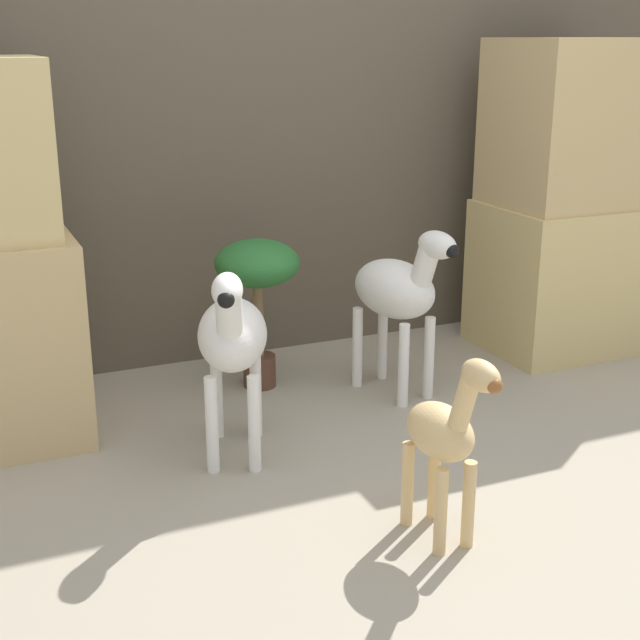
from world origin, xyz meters
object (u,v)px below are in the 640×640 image
(zebra_left, at_px, (232,337))
(giraffe_figurine, at_px, (445,434))
(zebra_right, at_px, (399,290))
(potted_palm_front, at_px, (257,275))

(zebra_left, bearing_deg, giraffe_figurine, -63.48)
(zebra_right, relative_size, zebra_left, 1.00)
(potted_palm_front, bearing_deg, zebra_left, -117.25)
(giraffe_figurine, distance_m, potted_palm_front, 1.18)
(zebra_right, distance_m, zebra_left, 0.73)
(zebra_right, relative_size, potted_palm_front, 1.14)
(zebra_right, height_order, zebra_left, same)
(zebra_right, relative_size, giraffe_figurine, 1.18)
(zebra_left, height_order, potted_palm_front, zebra_left)
(zebra_left, bearing_deg, potted_palm_front, 62.75)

